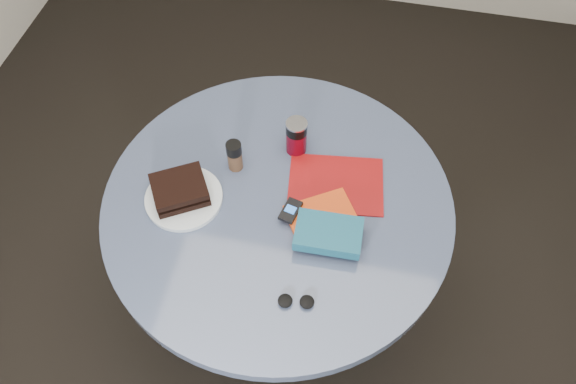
% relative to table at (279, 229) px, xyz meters
% --- Properties ---
extents(ground, '(4.00, 4.00, 0.00)m').
position_rel_table_xyz_m(ground, '(0.00, 0.00, -0.59)').
color(ground, black).
rests_on(ground, ground).
extents(table, '(1.00, 1.00, 0.75)m').
position_rel_table_xyz_m(table, '(0.00, 0.00, 0.00)').
color(table, black).
rests_on(table, ground).
extents(plate, '(0.25, 0.25, 0.01)m').
position_rel_table_xyz_m(plate, '(-0.26, -0.05, 0.17)').
color(plate, silver).
rests_on(plate, table).
extents(sandwich, '(0.19, 0.18, 0.05)m').
position_rel_table_xyz_m(sandwich, '(-0.27, -0.05, 0.20)').
color(sandwich, black).
rests_on(sandwich, plate).
extents(soda_can, '(0.07, 0.07, 0.12)m').
position_rel_table_xyz_m(soda_can, '(0.01, 0.19, 0.22)').
color(soda_can, '#600414').
rests_on(soda_can, table).
extents(pepper_grinder, '(0.06, 0.06, 0.10)m').
position_rel_table_xyz_m(pepper_grinder, '(-0.15, 0.09, 0.22)').
color(pepper_grinder, '#4C3220').
rests_on(pepper_grinder, table).
extents(magazine, '(0.30, 0.24, 0.00)m').
position_rel_table_xyz_m(magazine, '(0.15, 0.09, 0.17)').
color(magazine, maroon).
rests_on(magazine, table).
extents(red_book, '(0.22, 0.20, 0.02)m').
position_rel_table_xyz_m(red_book, '(0.13, -0.03, 0.18)').
color(red_book, '#CD3E10').
rests_on(red_book, magazine).
extents(novel, '(0.18, 0.12, 0.03)m').
position_rel_table_xyz_m(novel, '(0.16, -0.10, 0.20)').
color(novel, navy).
rests_on(novel, red_book).
extents(mp3_player, '(0.06, 0.08, 0.01)m').
position_rel_table_xyz_m(mp3_player, '(0.05, -0.04, 0.19)').
color(mp3_player, black).
rests_on(mp3_player, red_book).
extents(headphones, '(0.10, 0.05, 0.02)m').
position_rel_table_xyz_m(headphones, '(0.11, -0.30, 0.17)').
color(headphones, black).
rests_on(headphones, table).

